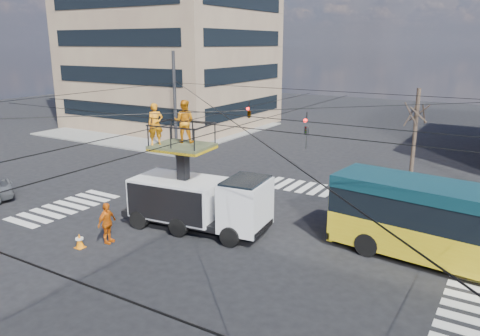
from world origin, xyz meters
name	(u,v)px	position (x,y,z in m)	size (l,w,h in m)	color
ground	(220,248)	(0.00, 0.00, 0.00)	(120.00, 120.00, 0.00)	black
sidewalk_nw	(163,129)	(-21.00, 21.00, 0.06)	(18.00, 18.00, 0.12)	slate
crosswalks	(220,248)	(0.00, 0.00, 0.01)	(22.40, 22.40, 0.02)	silver
overhead_network	(223,149)	(-0.07, 0.40, 4.29)	(24.24, 24.24, 8.00)	#2D2D30
tree_a	(417,112)	(5.00, 13.50, 4.63)	(2.00, 2.00, 6.00)	#382B21
utility_truck	(198,188)	(-2.07, 1.31, 2.01)	(7.21, 3.26, 6.01)	black
traffic_cone	(80,241)	(-5.20, -3.09, 0.33)	(0.36, 0.36, 0.65)	orange
worker_ground	(107,223)	(-4.55, -2.09, 0.92)	(1.08, 0.45, 1.85)	#CE5A0D
flagger	(416,236)	(7.31, 3.41, 0.96)	(1.25, 0.72, 1.93)	orange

